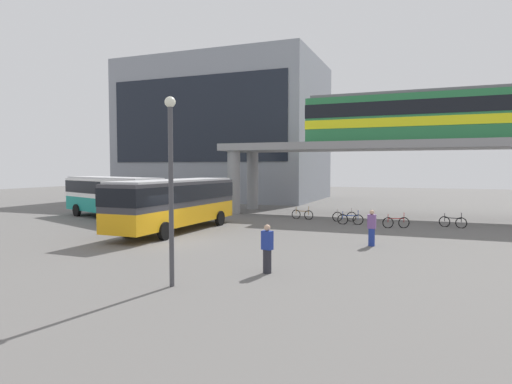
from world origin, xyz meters
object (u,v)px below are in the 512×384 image
(bicycle_red, at_px, (396,222))
(train, at_px, (425,116))
(bicycle_brown, at_px, (302,214))
(bus_secondary, at_px, (113,193))
(bicycle_black, at_px, (453,222))
(bus_main, at_px, (176,199))
(station_building, at_px, (226,132))
(pedestrian_by_bike_rack, at_px, (372,229))
(pedestrian_near_building, at_px, (267,250))
(bicycle_blue, at_px, (350,219))
(bicycle_silver, at_px, (344,216))

(bicycle_red, bearing_deg, train, 76.37)
(bicycle_red, distance_m, bicycle_brown, 7.48)
(bus_secondary, distance_m, bicycle_brown, 14.78)
(bicycle_black, relative_size, bicycle_brown, 0.96)
(bus_secondary, bearing_deg, bus_main, -27.00)
(station_building, relative_size, bicycle_brown, 13.40)
(train, height_order, bicycle_red, train)
(bus_secondary, bearing_deg, bicycle_red, 6.53)
(pedestrian_by_bike_rack, bearing_deg, bicycle_red, 84.48)
(bus_main, xyz_separation_m, bicycle_red, (12.65, 6.57, -1.63))
(bus_secondary, bearing_deg, pedestrian_near_building, -35.72)
(station_building, distance_m, pedestrian_by_bike_rack, 36.89)
(station_building, distance_m, bicycle_blue, 29.47)
(bus_secondary, height_order, bicycle_silver, bus_secondary)
(train, height_order, bus_secondary, train)
(bus_main, distance_m, bicycle_silver, 12.68)
(bicycle_brown, height_order, pedestrian_near_building, pedestrian_near_building)
(bus_main, height_order, bicycle_brown, bus_main)
(station_building, relative_size, bicycle_silver, 14.31)
(bicycle_red, distance_m, pedestrian_near_building, 15.19)
(pedestrian_by_bike_rack, bearing_deg, bus_secondary, 165.94)
(bicycle_blue, bearing_deg, pedestrian_near_building, -92.33)
(station_building, xyz_separation_m, bus_main, (9.66, -28.06, -6.52))
(bicycle_black, bearing_deg, bicycle_red, -155.36)
(bus_main, xyz_separation_m, bus_secondary, (-8.21, 4.18, 0.00))
(train, bearing_deg, station_building, 148.25)
(train, bearing_deg, bicycle_red, -103.63)
(bicycle_silver, relative_size, pedestrian_by_bike_rack, 0.91)
(bus_main, distance_m, bicycle_brown, 10.85)
(station_building, bearing_deg, pedestrian_by_bike_rack, -53.25)
(bicycle_black, relative_size, bicycle_red, 1.02)
(bicycle_blue, height_order, pedestrian_by_bike_rack, pedestrian_by_bike_rack)
(bus_secondary, bearing_deg, bicycle_brown, 19.68)
(bicycle_red, bearing_deg, bicycle_blue, 167.35)
(station_building, bearing_deg, bicycle_red, -43.92)
(bicycle_blue, xyz_separation_m, bicycle_red, (3.08, -0.69, 0.00))
(pedestrian_by_bike_rack, bearing_deg, pedestrian_near_building, -112.29)
(train, distance_m, bus_secondary, 24.97)
(bicycle_blue, height_order, bicycle_brown, same)
(bicycle_black, relative_size, bicycle_silver, 1.03)
(train, height_order, pedestrian_by_bike_rack, train)
(station_building, relative_size, bicycle_red, 14.18)
(pedestrian_near_building, height_order, pedestrian_by_bike_rack, pedestrian_near_building)
(bicycle_red, distance_m, pedestrian_by_bike_rack, 7.49)
(station_building, height_order, bus_secondary, station_building)
(bicycle_red, bearing_deg, pedestrian_by_bike_rack, -95.52)
(bicycle_silver, height_order, bicycle_red, same)
(bicycle_black, bearing_deg, bicycle_silver, 174.32)
(train, xyz_separation_m, bicycle_black, (1.88, -5.08, -7.60))
(station_building, xyz_separation_m, train, (23.93, -14.80, -0.55))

